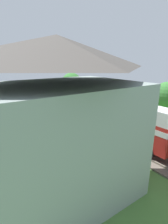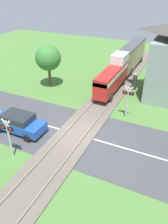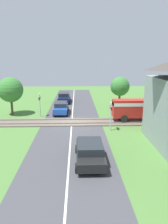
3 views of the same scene
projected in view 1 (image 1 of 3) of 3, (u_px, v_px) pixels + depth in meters
name	position (u px, v px, depth m)	size (l,w,h in m)	color
ground_plane	(77.00, 120.00, 19.55)	(60.00, 60.00, 0.00)	#4C7A38
road_surface	(77.00, 119.00, 19.54)	(48.00, 6.40, 0.02)	#424247
track_bed	(77.00, 119.00, 19.53)	(2.80, 48.00, 0.24)	#665B51
car_near_crossing	(97.00, 105.00, 22.67)	(4.04, 1.80, 1.47)	#1E4CA8
car_behind_queue	(133.00, 99.00, 26.45)	(4.40, 1.89, 1.55)	#141E4C
crossing_signal_west_approach	(78.00, 95.00, 23.49)	(0.90, 0.18, 2.85)	#B7B7B7
crossing_signal_east_approach	(75.00, 117.00, 14.57)	(0.90, 0.18, 2.85)	#B7B7B7
station_building	(60.00, 126.00, 7.69)	(7.41, 5.21, 7.28)	gray
pedestrian_by_station	(134.00, 153.00, 10.79)	(0.44, 0.44, 1.78)	#333338
tree_roadside_hedge	(167.00, 95.00, 17.11)	(2.57, 2.57, 4.39)	brown
tree_beyond_track	(72.00, 83.00, 26.63)	(3.03, 3.03, 4.62)	brown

